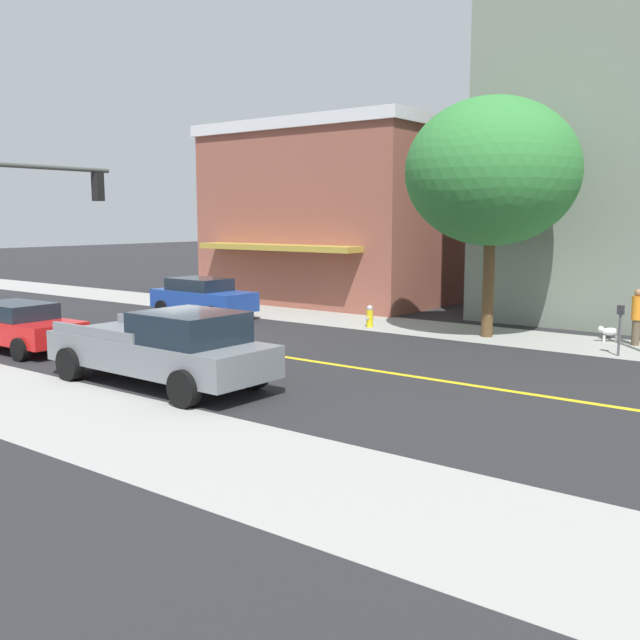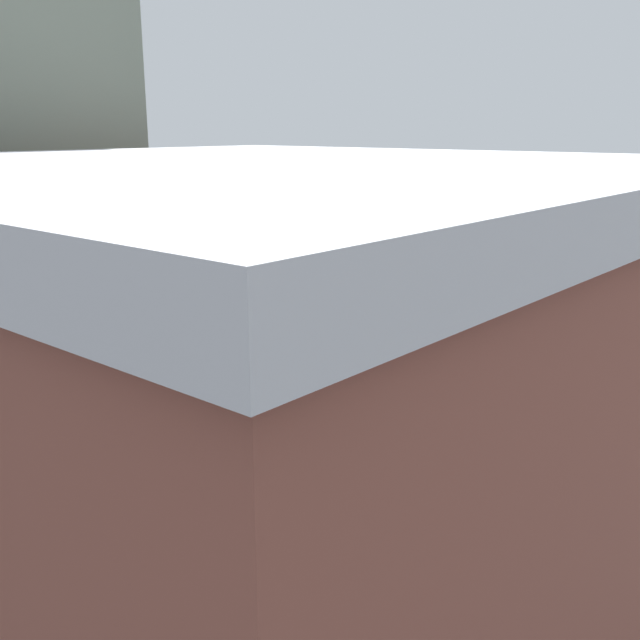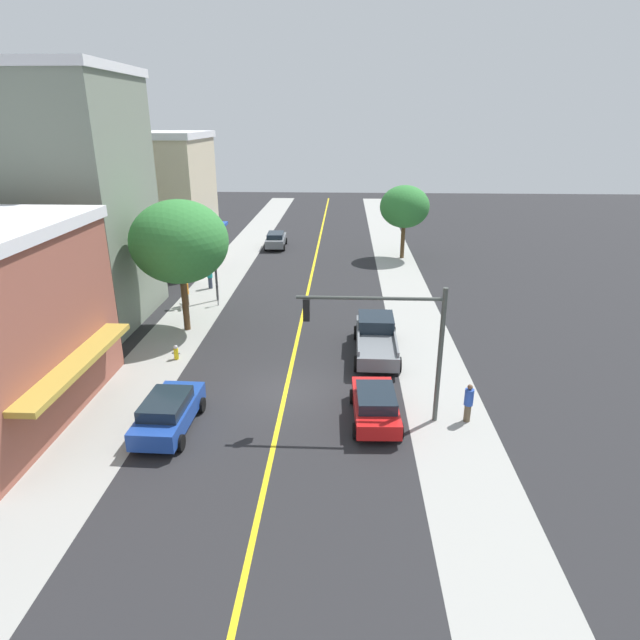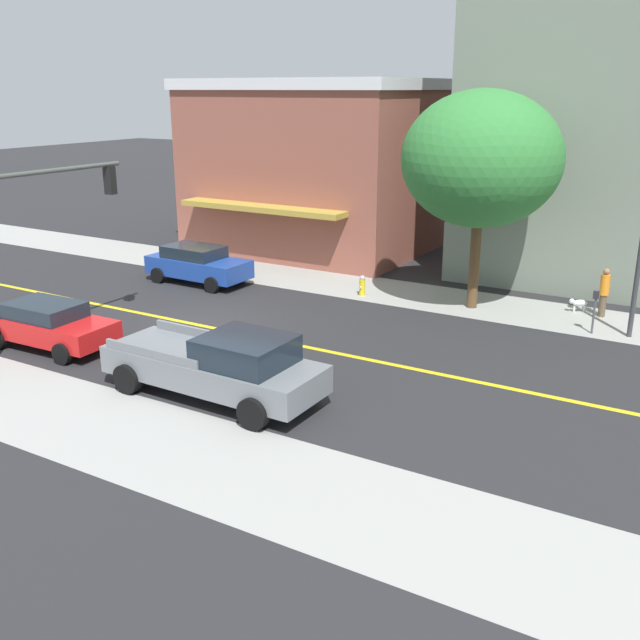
# 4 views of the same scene
# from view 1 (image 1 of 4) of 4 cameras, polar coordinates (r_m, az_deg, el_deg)

# --- Properties ---
(ground_plane) EXTENTS (140.00, 140.00, 0.00)m
(ground_plane) POSITION_cam_1_polar(r_m,az_deg,el_deg) (23.48, -11.09, -1.61)
(ground_plane) COLOR #262628
(sidewalk_left) EXTENTS (3.49, 126.00, 0.01)m
(sidewalk_left) POSITION_cam_1_polar(r_m,az_deg,el_deg) (28.63, -0.37, 0.28)
(sidewalk_left) COLOR #9E9E99
(sidewalk_left) RESTS_ON ground
(road_centerline_stripe) EXTENTS (0.20, 126.00, 0.00)m
(road_centerline_stripe) POSITION_cam_1_polar(r_m,az_deg,el_deg) (23.48, -11.09, -1.60)
(road_centerline_stripe) COLOR yellow
(road_centerline_stripe) RESTS_ON ground
(pale_office_building) EXTENTS (11.84, 11.06, 8.07)m
(pale_office_building) POSITION_cam_1_polar(r_m,az_deg,el_deg) (35.51, 2.76, 8.32)
(pale_office_building) COLOR #935142
(pale_office_building) RESTS_ON ground
(tan_rowhouse) EXTENTS (8.62, 8.68, 14.63)m
(tan_rowhouse) POSITION_cam_1_polar(r_m,az_deg,el_deg) (30.51, 22.46, 13.96)
(tan_rowhouse) COLOR gray
(tan_rowhouse) RESTS_ON ground
(street_tree_left_near) EXTENTS (5.52, 5.52, 7.66)m
(street_tree_left_near) POSITION_cam_1_polar(r_m,az_deg,el_deg) (24.18, 13.33, 11.23)
(street_tree_left_near) COLOR brown
(street_tree_left_near) RESTS_ON ground
(fire_hydrant) EXTENTS (0.44, 0.24, 0.79)m
(fire_hydrant) POSITION_cam_1_polar(r_m,az_deg,el_deg) (25.88, 3.92, 0.29)
(fire_hydrant) COLOR yellow
(fire_hydrant) RESTS_ON ground
(parking_meter) EXTENTS (0.12, 0.18, 1.44)m
(parking_meter) POSITION_cam_1_polar(r_m,az_deg,el_deg) (22.05, 22.46, -0.20)
(parking_meter) COLOR #4C4C51
(parking_meter) RESTS_ON ground
(red_sedan_right_curb) EXTENTS (2.09, 4.24, 1.41)m
(red_sedan_right_curb) POSITION_cam_1_polar(r_m,az_deg,el_deg) (22.95, -22.56, -0.40)
(red_sedan_right_curb) COLOR red
(red_sedan_right_curb) RESTS_ON ground
(blue_sedan_left_curb) EXTENTS (2.10, 4.39, 1.52)m
(blue_sedan_left_curb) POSITION_cam_1_polar(r_m,az_deg,el_deg) (28.78, -9.19, 1.82)
(blue_sedan_left_curb) COLOR #1E429E
(blue_sedan_left_curb) RESTS_ON ground
(grey_pickup_truck) EXTENTS (2.41, 6.02, 1.80)m
(grey_pickup_truck) POSITION_cam_1_polar(r_m,az_deg,el_deg) (17.13, -12.06, -2.15)
(grey_pickup_truck) COLOR slate
(grey_pickup_truck) RESTS_ON ground
(pedestrian_orange_shirt) EXTENTS (0.32, 0.32, 1.74)m
(pedestrian_orange_shirt) POSITION_cam_1_polar(r_m,az_deg,el_deg) (24.07, 23.58, 0.34)
(pedestrian_orange_shirt) COLOR brown
(pedestrian_orange_shirt) RESTS_ON ground
(small_dog) EXTENTS (0.50, 0.64, 0.50)m
(small_dog) POSITION_cam_1_polar(r_m,az_deg,el_deg) (24.48, 21.71, -0.85)
(small_dog) COLOR silver
(small_dog) RESTS_ON ground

